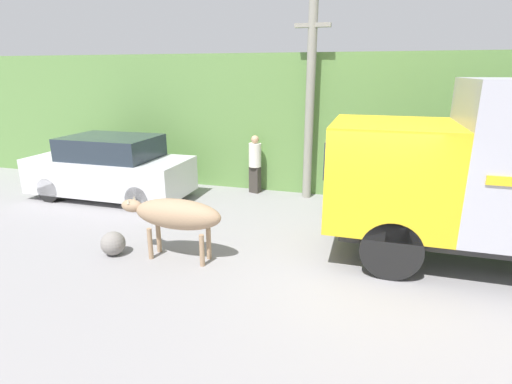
{
  "coord_description": "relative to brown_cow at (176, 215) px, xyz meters",
  "views": [
    {
      "loc": [
        0.24,
        -6.89,
        3.41
      ],
      "look_at": [
        -1.79,
        -0.04,
        1.23
      ],
      "focal_mm": 28.0,
      "sensor_mm": 36.0,
      "label": 1
    }
  ],
  "objects": [
    {
      "name": "roadside_rock",
      "position": [
        -1.26,
        -0.21,
        -0.64
      ],
      "size": [
        0.46,
        0.46,
        0.46
      ],
      "color": "gray",
      "rests_on": "ground_plane"
    },
    {
      "name": "pedestrian_on_hill",
      "position": [
        0.17,
        4.51,
        0.04
      ],
      "size": [
        0.44,
        0.44,
        1.67
      ],
      "rotation": [
        0.0,
        0.0,
        2.84
      ],
      "color": "#38332D",
      "rests_on": "ground_plane"
    },
    {
      "name": "parked_suv",
      "position": [
        -3.52,
        2.94,
        -0.05
      ],
      "size": [
        4.4,
        1.87,
        1.72
      ],
      "rotation": [
        0.0,
        0.0,
        -0.06
      ],
      "color": "silver",
      "rests_on": "ground_plane"
    },
    {
      "name": "ground_plane",
      "position": [
        3.13,
        0.71,
        -0.88
      ],
      "size": [
        60.0,
        60.0,
        0.0
      ],
      "primitive_type": "plane",
      "color": "gray"
    },
    {
      "name": "building_backdrop",
      "position": [
        -0.0,
        6.36,
        0.82
      ],
      "size": [
        4.4,
        2.7,
        3.36
      ],
      "color": "#B2BCAD",
      "rests_on": "ground_plane"
    },
    {
      "name": "brown_cow",
      "position": [
        0.0,
        0.0,
        0.0
      ],
      "size": [
        2.01,
        0.57,
        1.18
      ],
      "rotation": [
        0.0,
        0.0,
        0.23
      ],
      "color": "#9E7F60",
      "rests_on": "ground_plane"
    },
    {
      "name": "utility_pole",
      "position": [
        1.69,
        4.5,
        1.79
      ],
      "size": [
        0.9,
        0.24,
        5.1
      ],
      "color": "gray",
      "rests_on": "ground_plane"
    },
    {
      "name": "hillside_embankment",
      "position": [
        3.13,
        7.91,
        1.06
      ],
      "size": [
        32.0,
        6.15,
        3.87
      ],
      "color": "#608C47",
      "rests_on": "ground_plane"
    }
  ]
}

